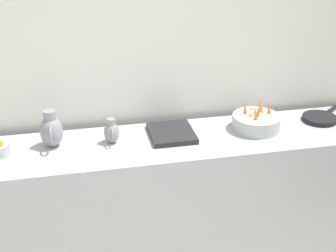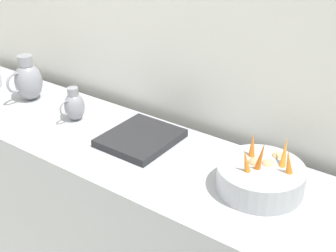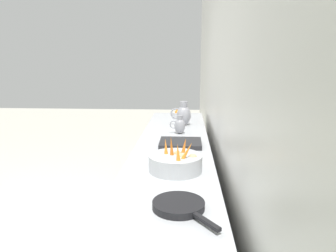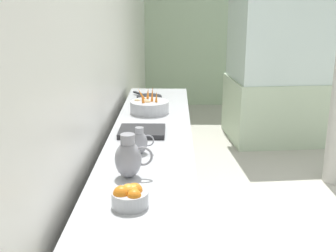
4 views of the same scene
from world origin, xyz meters
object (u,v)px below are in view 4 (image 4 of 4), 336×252
(skillet_on_counter, at_px, (149,97))
(glass_block_booth, at_px, (287,65))
(metal_pitcher_short, at_px, (140,142))
(orange_bowl, at_px, (130,196))
(metal_pitcher_tall, at_px, (129,158))
(vegetable_colander, at_px, (149,106))

(skillet_on_counter, bearing_deg, glass_block_booth, 43.03)
(metal_pitcher_short, height_order, skillet_on_counter, metal_pitcher_short)
(metal_pitcher_short, bearing_deg, glass_block_booth, 61.46)
(orange_bowl, xyz_separation_m, metal_pitcher_tall, (-0.04, 0.35, 0.06))
(glass_block_booth, bearing_deg, skillet_on_counter, -136.97)
(glass_block_booth, bearing_deg, vegetable_colander, -128.63)
(metal_pitcher_tall, relative_size, metal_pitcher_short, 1.46)
(metal_pitcher_short, bearing_deg, metal_pitcher_tall, -94.59)
(vegetable_colander, relative_size, skillet_on_counter, 0.93)
(orange_bowl, bearing_deg, metal_pitcher_short, 90.84)
(skillet_on_counter, distance_m, glass_block_booth, 2.42)
(vegetable_colander, height_order, skillet_on_counter, vegetable_colander)
(orange_bowl, distance_m, skillet_on_counter, 2.28)
(orange_bowl, height_order, metal_pitcher_short, metal_pitcher_short)
(metal_pitcher_tall, xyz_separation_m, glass_block_booth, (1.77, 3.58, -0.02))
(vegetable_colander, height_order, glass_block_booth, glass_block_booth)
(metal_pitcher_tall, bearing_deg, orange_bowl, -83.26)
(vegetable_colander, xyz_separation_m, orange_bowl, (0.01, -1.76, -0.00))
(metal_pitcher_tall, xyz_separation_m, skillet_on_counter, (-0.00, 1.93, -0.10))
(orange_bowl, relative_size, metal_pitcher_tall, 0.71)
(vegetable_colander, height_order, metal_pitcher_short, vegetable_colander)
(vegetable_colander, bearing_deg, metal_pitcher_short, -90.04)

